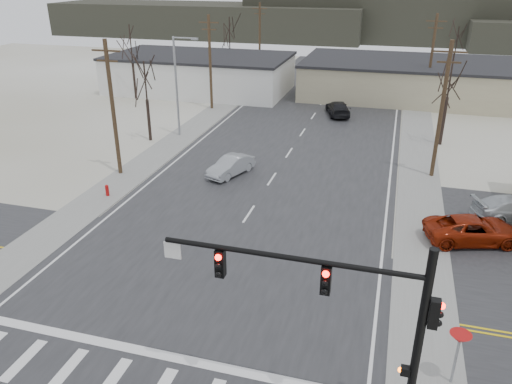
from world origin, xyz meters
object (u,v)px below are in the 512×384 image
at_px(fire_hydrant, 107,190).
at_px(car_far_a, 338,108).
at_px(car_far_b, 315,60).
at_px(car_parked_red, 473,230).
at_px(traffic_signal_mast, 359,310).
at_px(sedan_crossing, 231,166).

distance_m(fire_hydrant, car_far_a, 28.02).
bearing_deg(car_far_a, car_far_b, -92.29).
bearing_deg(car_parked_red, car_far_b, 2.32).
relative_size(traffic_signal_mast, car_far_b, 2.13).
distance_m(traffic_signal_mast, car_far_a, 39.79).
bearing_deg(traffic_signal_mast, fire_hydrant, 141.87).
relative_size(fire_hydrant, car_far_a, 0.17).
bearing_deg(car_far_b, traffic_signal_mast, -84.59).
bearing_deg(car_far_a, traffic_signal_mast, 81.33).
bearing_deg(traffic_signal_mast, sedan_crossing, 118.80).
bearing_deg(car_far_b, sedan_crossing, -93.11).
bearing_deg(fire_hydrant, traffic_signal_mast, -38.13).
distance_m(fire_hydrant, car_parked_red, 23.56).
xyz_separation_m(traffic_signal_mast, car_far_a, (-5.48, 39.22, -3.89)).
bearing_deg(car_parked_red, car_far_a, 7.29).
relative_size(sedan_crossing, car_parked_red, 0.79).
distance_m(fire_hydrant, sedan_crossing, 9.21).
height_order(fire_hydrant, car_parked_red, car_parked_red).
relative_size(car_far_a, car_parked_red, 0.94).
height_order(fire_hydrant, sedan_crossing, sedan_crossing).
xyz_separation_m(sedan_crossing, car_far_a, (5.63, 19.02, 0.03)).
xyz_separation_m(car_far_a, car_far_b, (-7.48, 29.28, -0.02)).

